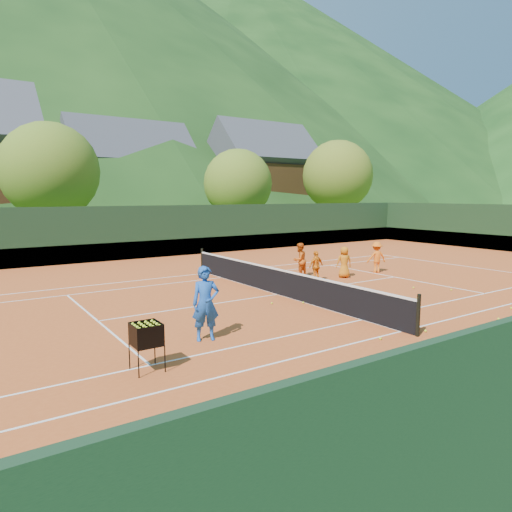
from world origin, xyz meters
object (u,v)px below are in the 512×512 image
coach (206,303)px  student_b (316,266)px  ball_hopper (146,335)px  student_c (344,262)px  chalet_mid (129,182)px  student_d (376,257)px  tennis_net (278,281)px  chalet_right (262,181)px  student_a (300,260)px

coach → student_b: 8.67m
coach → ball_hopper: bearing=-132.8°
student_c → chalet_mid: size_ratio=0.11×
student_c → chalet_mid: (1.55, 32.85, 4.29)m
student_c → ball_hopper: student_c is taller
coach → chalet_mid: bearing=91.4°
student_d → tennis_net: size_ratio=0.12×
coach → ball_hopper: size_ratio=1.86×
student_b → student_d: size_ratio=0.89×
chalet_right → student_b: bearing=-120.7°
chalet_right → tennis_net: bearing=-123.7°
student_a → chalet_mid: 32.09m
student_d → chalet_mid: chalet_mid is taller
coach → tennis_net: coach is taller
student_c → student_d: (2.17, 0.10, 0.04)m
student_d → tennis_net: bearing=30.8°
ball_hopper → student_a: bearing=35.3°
chalet_mid → chalet_right: 14.56m
student_c → student_d: size_ratio=0.95×
student_d → chalet_right: 32.02m
student_a → student_b: (-0.07, -1.17, -0.11)m
tennis_net → ball_hopper: (-6.55, -4.36, 0.25)m
tennis_net → student_a: bearing=38.8°
tennis_net → student_c: bearing=14.5°
coach → student_d: (11.24, 4.50, -0.21)m
coach → student_c: bearing=43.2°
student_b → chalet_mid: chalet_mid is taller
student_c → chalet_right: bearing=-94.0°
student_b → student_d: bearing=177.5°
chalet_mid → coach: bearing=-105.9°
student_b → student_c: 1.60m
coach → chalet_right: chalet_right is taller
coach → student_b: bearing=47.9°
tennis_net → chalet_mid: bearing=80.0°
student_d → ball_hopper: 14.32m
ball_hopper → chalet_mid: 40.58m
student_a → student_c: student_a is taller
student_b → student_a: bearing=-97.2°
tennis_net → chalet_right: 36.37m
student_c → tennis_net: 4.60m
coach → student_c: (9.07, 4.40, -0.24)m
tennis_net → chalet_mid: size_ratio=0.95×
student_a → chalet_right: size_ratio=0.13×
student_a → student_c: (1.54, -1.19, -0.07)m
chalet_right → chalet_mid: bearing=164.1°
student_b → student_c: student_c is taller
student_d → chalet_mid: 33.02m
student_b → chalet_mid: 33.27m
tennis_net → chalet_right: (20.00, 30.00, 4.74)m
coach → student_d: coach is taller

